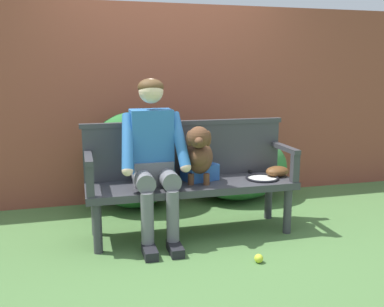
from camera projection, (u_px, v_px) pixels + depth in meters
The scene contains 14 objects.
ground_plane at pixel (192, 233), 3.69m from camera, with size 40.00×40.00×0.00m, color #4C753D.
brick_garden_fence at pixel (163, 103), 4.65m from camera, with size 8.00×0.30×2.06m, color brown.
hedge_bush_mid_right at pixel (134, 160), 4.30m from camera, with size 0.96×0.73×0.98m, color #286B2D.
hedge_bush_mid_left at pixel (240, 167), 4.60m from camera, with size 1.06×0.68×0.71m, color #337538.
garden_bench at pixel (192, 189), 3.62m from camera, with size 1.77×0.50×0.46m.
bench_backrest at pixel (186, 148), 3.76m from camera, with size 1.81×0.06×0.50m.
bench_armrest_left_end at pixel (89, 167), 3.27m from camera, with size 0.06×0.50×0.28m.
bench_armrest_right_end at pixel (288, 156), 3.69m from camera, with size 0.06×0.50×0.28m.
person_seated at pixel (153, 153), 3.46m from camera, with size 0.56×0.65×1.33m.
dog_on_bench at pixel (199, 154), 3.55m from camera, with size 0.33×0.49×0.50m.
tennis_racket at pixel (261, 177), 3.74m from camera, with size 0.31×0.57×0.03m.
baseball_glove at pixel (277, 171), 3.81m from camera, with size 0.22×0.17×0.09m, color brown.
sports_bag at pixel (200, 172), 3.68m from camera, with size 0.28×0.20×0.14m, color #2856A3.
tennis_ball at pixel (259, 258), 3.13m from camera, with size 0.07×0.07×0.07m, color #CCDB33.
Camera 1 is at (-0.90, -3.37, 1.41)m, focal length 39.86 mm.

